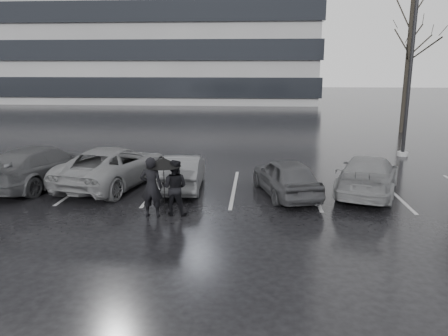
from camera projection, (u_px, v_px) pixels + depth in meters
ground at (211, 210)px, 13.48m from camera, size 160.00×160.00×0.00m
car_main at (286, 177)px, 14.86m from camera, size 2.49×4.07×1.29m
car_west_a at (183, 172)px, 15.72m from camera, size 1.51×3.83×1.24m
car_west_b at (114, 166)px, 16.13m from camera, size 3.49×5.62×1.45m
car_west_c at (42, 166)px, 16.13m from camera, size 3.33×5.43×1.47m
car_east at (368, 175)px, 15.08m from camera, size 3.24×4.92×1.32m
pedestrian_left at (151, 187)px, 12.71m from camera, size 0.67×0.45×1.79m
pedestrian_right at (174, 187)px, 12.92m from camera, size 0.88×0.73×1.66m
umbrella at (163, 162)px, 12.78m from camera, size 1.03×1.03×1.74m
lamp_post at (411, 66)px, 20.54m from camera, size 0.52×0.52×9.45m
stall_stripes at (196, 187)px, 15.96m from camera, size 19.72×5.00×0.00m
tree_north at (407, 67)px, 28.20m from camera, size 0.26×0.26×8.50m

